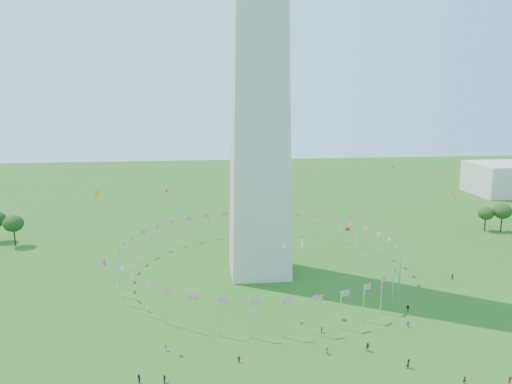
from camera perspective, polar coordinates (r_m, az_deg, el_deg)
The scene contains 4 objects.
ground at distance 104.49m, azimuth 3.96°, elevation -18.76°, with size 600.00×600.00×0.00m, color #1F5012.
flag_ring at distance 147.78m, azimuth 0.38°, elevation -7.54°, with size 80.24×80.24×9.00m.
crowd at distance 107.13m, azimuth 10.07°, elevation -17.58°, with size 94.89×75.97×1.99m.
kites_aloft at distance 120.63m, azimuth 5.36°, elevation -4.84°, with size 104.90×85.30×31.03m.
Camera 1 is at (-17.34, -88.71, 52.44)m, focal length 35.00 mm.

